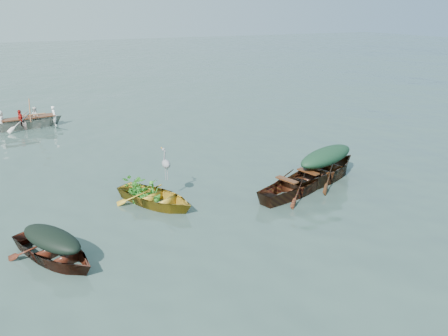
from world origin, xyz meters
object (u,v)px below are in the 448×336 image
object	(u,v)px
green_tarp_boat	(324,180)
heron	(166,169)
dark_covered_boat	(55,260)
yellow_dinghy	(156,205)
rowed_boat	(30,128)
open_wooden_boat	(297,193)

from	to	relation	value
green_tarp_boat	heron	bearing A→B (deg)	60.29
dark_covered_boat	green_tarp_boat	distance (m)	8.30
yellow_dinghy	dark_covered_boat	world-z (taller)	yellow_dinghy
rowed_boat	heron	distance (m)	10.64
yellow_dinghy	heron	xyz separation A→B (m)	(0.45, 0.31, 0.88)
yellow_dinghy	rowed_boat	xyz separation A→B (m)	(-2.59, 10.47, 0.00)
yellow_dinghy	green_tarp_boat	bearing A→B (deg)	-35.42
dark_covered_boat	rowed_boat	world-z (taller)	rowed_boat
dark_covered_boat	heron	size ratio (longest dim) A/B	3.50
heron	green_tarp_boat	bearing A→B (deg)	-39.54
yellow_dinghy	green_tarp_boat	world-z (taller)	green_tarp_boat
heron	open_wooden_boat	bearing A→B (deg)	-50.86
dark_covered_boat	yellow_dinghy	bearing A→B (deg)	3.39
dark_covered_boat	rowed_boat	distance (m)	12.24
dark_covered_boat	open_wooden_boat	distance (m)	6.84
green_tarp_boat	rowed_boat	size ratio (longest dim) A/B	1.12
open_wooden_boat	heron	xyz separation A→B (m)	(-3.51, 1.38, 0.88)
heron	yellow_dinghy	bearing A→B (deg)	-174.81
yellow_dinghy	open_wooden_boat	xyz separation A→B (m)	(3.97, -1.07, 0.00)
open_wooden_boat	green_tarp_boat	bearing A→B (deg)	-86.74
dark_covered_boat	green_tarp_boat	size ratio (longest dim) A/B	0.70
rowed_boat	dark_covered_boat	bearing A→B (deg)	172.25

